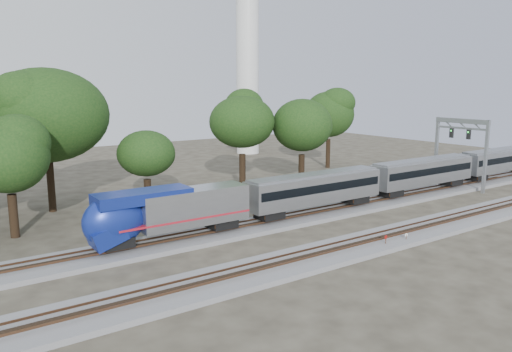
# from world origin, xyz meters

# --- Properties ---
(ground) EXTENTS (160.00, 160.00, 0.00)m
(ground) POSITION_xyz_m (0.00, 0.00, 0.00)
(ground) COLOR #383328
(ground) RESTS_ON ground
(track_far) EXTENTS (160.00, 5.00, 0.73)m
(track_far) POSITION_xyz_m (0.00, 6.00, 0.21)
(track_far) COLOR slate
(track_far) RESTS_ON ground
(track_near) EXTENTS (160.00, 5.00, 0.73)m
(track_near) POSITION_xyz_m (0.00, -4.00, 0.21)
(track_near) COLOR slate
(track_near) RESTS_ON ground
(train) EXTENTS (121.69, 2.96, 4.36)m
(train) POSITION_xyz_m (45.35, 6.00, 3.08)
(train) COLOR #B1B4B9
(train) RESTS_ON ground
(switch_stand_red) EXTENTS (0.36, 0.09, 1.14)m
(switch_stand_red) POSITION_xyz_m (7.53, -5.31, 0.73)
(switch_stand_red) COLOR #512D19
(switch_stand_red) RESTS_ON ground
(switch_stand_white) EXTENTS (0.30, 0.08, 0.95)m
(switch_stand_white) POSITION_xyz_m (9.96, -5.51, 0.61)
(switch_stand_white) COLOR #512D19
(switch_stand_white) RESTS_ON ground
(switch_lever) EXTENTS (0.54, 0.38, 0.30)m
(switch_lever) POSITION_xyz_m (7.09, -5.30, 0.15)
(switch_lever) COLOR #512D19
(switch_lever) RESTS_ON ground
(signal_gantry) EXTENTS (0.65, 7.70, 9.36)m
(signal_gantry) POSITION_xyz_m (34.95, 6.00, 6.82)
(signal_gantry) COLOR gray
(signal_gantry) RESTS_ON ground
(tree_2) EXTENTS (7.59, 7.59, 10.70)m
(tree_2) POSITION_xyz_m (-17.86, 16.12, 7.45)
(tree_2) COLOR black
(tree_2) RESTS_ON ground
(tree_3) EXTENTS (10.68, 10.68, 15.06)m
(tree_3) POSITION_xyz_m (-12.75, 24.08, 10.50)
(tree_3) COLOR black
(tree_3) RESTS_ON ground
(tree_4) EXTENTS (6.39, 6.39, 9.02)m
(tree_4) POSITION_xyz_m (-3.67, 19.14, 6.26)
(tree_4) COLOR black
(tree_4) RESTS_ON ground
(tree_5) EXTENTS (9.18, 9.18, 12.94)m
(tree_5) POSITION_xyz_m (10.41, 21.31, 9.02)
(tree_5) COLOR black
(tree_5) RESTS_ON ground
(tree_6) EXTENTS (8.60, 8.60, 12.13)m
(tree_6) POSITION_xyz_m (17.91, 18.27, 8.45)
(tree_6) COLOR black
(tree_6) RESTS_ON ground
(tree_7) EXTENTS (9.07, 9.07, 12.79)m
(tree_7) POSITION_xyz_m (32.42, 28.68, 8.91)
(tree_7) COLOR black
(tree_7) RESTS_ON ground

